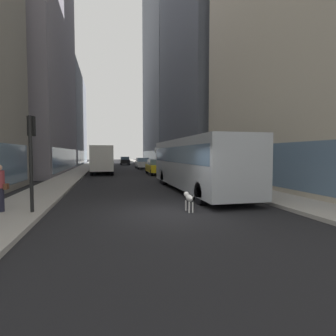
{
  "coord_description": "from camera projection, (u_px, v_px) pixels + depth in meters",
  "views": [
    {
      "loc": [
        -2.29,
        -9.68,
        2.22
      ],
      "look_at": [
        1.12,
        5.12,
        1.4
      ],
      "focal_mm": 28.41,
      "sensor_mm": 36.0,
      "label": 1
    }
  ],
  "objects": [
    {
      "name": "building_right_far",
      "position": [
        175.0,
        64.0,
        55.66
      ],
      "size": [
        10.96,
        21.01,
        41.86
      ],
      "color": "slate",
      "rests_on": "ground"
    },
    {
      "name": "building_left_mid",
      "position": [
        17.0,
        8.0,
        29.59
      ],
      "size": [
        10.09,
        20.29,
        36.96
      ],
      "color": "slate",
      "rests_on": "ground"
    },
    {
      "name": "building_right_mid",
      "position": [
        214.0,
        69.0,
        35.76
      ],
      "size": [
        11.12,
        18.92,
        27.28
      ],
      "color": "#4C515B",
      "rests_on": "ground"
    },
    {
      "name": "car_black_suv",
      "position": [
        125.0,
        161.0,
        53.36
      ],
      "size": [
        1.77,
        4.46,
        1.62
      ],
      "color": "black",
      "rests_on": "ground"
    },
    {
      "name": "car_blue_hatchback",
      "position": [
        104.0,
        162.0,
        43.68
      ],
      "size": [
        1.82,
        4.47,
        1.62
      ],
      "color": "#4C6BB7",
      "rests_on": "ground"
    },
    {
      "name": "car_white_van",
      "position": [
        142.0,
        163.0,
        39.15
      ],
      "size": [
        1.76,
        3.94,
        1.62
      ],
      "color": "silver",
      "rests_on": "ground"
    },
    {
      "name": "building_left_far",
      "position": [
        57.0,
        119.0,
        53.0
      ],
      "size": [
        9.7,
        22.52,
        18.18
      ],
      "color": "slate",
      "rests_on": "ground"
    },
    {
      "name": "sidewalk_right",
      "position": [
        155.0,
        166.0,
        45.39
      ],
      "size": [
        2.4,
        110.0,
        0.15
      ],
      "primitive_type": "cube",
      "color": "#9E9991",
      "rests_on": "ground"
    },
    {
      "name": "traffic_light_near",
      "position": [
        31.0,
        148.0,
        9.39
      ],
      "size": [
        0.24,
        0.41,
        3.4
      ],
      "color": "black",
      "rests_on": "sidewalk_left"
    },
    {
      "name": "pedestrian_with_handbag",
      "position": [
        0.0,
        188.0,
        9.43
      ],
      "size": [
        0.45,
        0.34,
        1.69
      ],
      "color": "#1E1E2D",
      "rests_on": "sidewalk_left"
    },
    {
      "name": "dalmatian_dog",
      "position": [
        189.0,
        198.0,
        10.21
      ],
      "size": [
        0.22,
        0.96,
        0.72
      ],
      "color": "white",
      "rests_on": "ground"
    },
    {
      "name": "ground_plane",
      "position": [
        121.0,
        167.0,
        44.11
      ],
      "size": [
        120.0,
        120.0,
        0.0
      ],
      "primitive_type": "plane",
      "color": "black"
    },
    {
      "name": "sidewalk_left",
      "position": [
        85.0,
        167.0,
        42.83
      ],
      "size": [
        2.4,
        110.0,
        0.15
      ],
      "primitive_type": "cube",
      "color": "#9E9991",
      "rests_on": "ground"
    },
    {
      "name": "box_truck",
      "position": [
        102.0,
        159.0,
        29.48
      ],
      "size": [
        2.3,
        7.5,
        3.05
      ],
      "color": "#A51919",
      "rests_on": "ground"
    },
    {
      "name": "transit_bus",
      "position": [
        195.0,
        161.0,
        15.76
      ],
      "size": [
        2.78,
        11.53,
        3.05
      ],
      "color": "#999EA3",
      "rests_on": "ground"
    },
    {
      "name": "car_yellow_taxi",
      "position": [
        156.0,
        167.0,
        28.16
      ],
      "size": [
        1.75,
        4.17,
        1.62
      ],
      "color": "yellow",
      "rests_on": "ground"
    }
  ]
}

